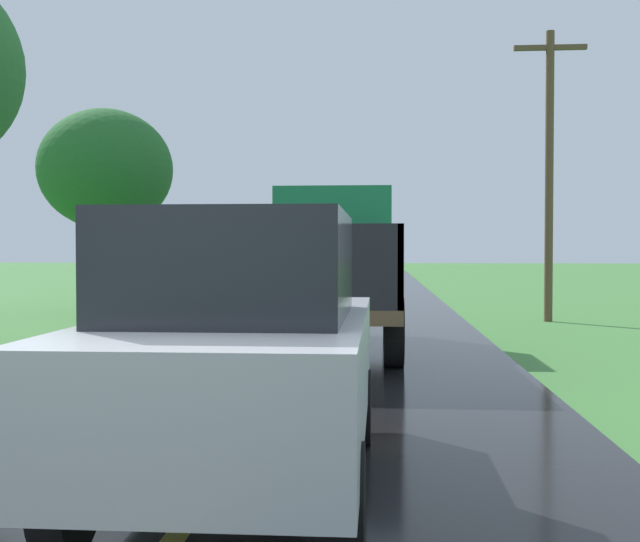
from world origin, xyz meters
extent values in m
cube|color=#2D2D30|center=(0.33, 9.15, 0.68)|extent=(0.90, 5.51, 0.24)
cube|color=brown|center=(0.33, 9.15, 0.88)|extent=(2.30, 5.80, 0.20)
cube|color=#197A4C|center=(0.33, 11.10, 1.93)|extent=(2.10, 1.90, 1.90)
cube|color=black|center=(0.33, 12.05, 2.26)|extent=(1.79, 0.02, 0.76)
cube|color=#232328|center=(-0.78, 8.17, 1.53)|extent=(0.08, 3.85, 1.10)
cube|color=#232328|center=(1.44, 8.17, 1.53)|extent=(0.08, 3.85, 1.10)
cube|color=#232328|center=(0.33, 6.29, 1.53)|extent=(2.30, 0.08, 1.10)
cube|color=#232328|center=(0.33, 10.06, 1.53)|extent=(2.30, 0.08, 1.10)
cylinder|color=black|center=(-0.72, 10.95, 0.58)|extent=(0.28, 1.00, 1.00)
cylinder|color=black|center=(1.38, 10.95, 0.58)|extent=(0.28, 1.00, 1.00)
cylinder|color=black|center=(-0.72, 7.55, 0.58)|extent=(0.28, 1.00, 1.00)
cylinder|color=black|center=(1.38, 7.55, 0.58)|extent=(0.28, 1.00, 1.00)
ellipsoid|color=#92BF29|center=(-0.14, 7.60, 1.79)|extent=(0.50, 0.53, 0.39)
ellipsoid|color=#97C224|center=(0.94, 7.81, 1.79)|extent=(0.52, 0.63, 0.48)
ellipsoid|color=#9CC326|center=(0.02, 9.32, 1.79)|extent=(0.55, 0.69, 0.51)
ellipsoid|color=#8EBD32|center=(-0.47, 9.19, 1.52)|extent=(0.48, 0.49, 0.51)
ellipsoid|color=#96C720|center=(1.04, 8.91, 1.16)|extent=(0.59, 0.61, 0.43)
ellipsoid|color=#8DC31F|center=(0.82, 6.66, 1.13)|extent=(0.47, 0.46, 0.52)
ellipsoid|color=#92B51F|center=(-0.03, 7.03, 1.44)|extent=(0.41, 0.44, 0.48)
ellipsoid|color=#A1CB25|center=(0.43, 7.67, 1.48)|extent=(0.51, 0.53, 0.48)
ellipsoid|color=#8DB325|center=(0.24, 9.79, 1.46)|extent=(0.53, 0.55, 0.37)
cylinder|color=brown|center=(5.27, 15.85, 3.52)|extent=(0.20, 0.20, 7.04)
cube|color=brown|center=(5.27, 15.85, 6.64)|extent=(1.73, 0.12, 0.12)
cylinder|color=#4C3823|center=(-6.40, 17.65, 1.25)|extent=(0.28, 0.28, 2.51)
ellipsoid|color=#236028|center=(-6.40, 17.65, 3.98)|extent=(3.68, 3.68, 3.31)
cube|color=#B7BABF|center=(0.23, 1.77, 0.90)|extent=(1.70, 4.10, 0.80)
cube|color=black|center=(0.23, 1.57, 1.65)|extent=(1.44, 2.05, 0.70)
cylinder|color=black|center=(-0.54, 3.04, 0.40)|extent=(0.20, 0.64, 0.64)
cylinder|color=black|center=(1.00, 3.04, 0.40)|extent=(0.20, 0.64, 0.64)
cylinder|color=black|center=(-0.54, 0.50, 0.40)|extent=(0.20, 0.64, 0.64)
cylinder|color=black|center=(1.00, 0.50, 0.40)|extent=(0.20, 0.64, 0.64)
camera|label=1|loc=(1.18, -3.67, 1.75)|focal=44.23mm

